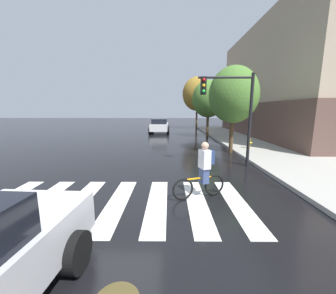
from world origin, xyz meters
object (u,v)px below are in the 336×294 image
sedan_mid (160,126)px  fire_hydrant (249,142)px  cyclist (203,170)px  traffic_light_near (233,104)px  street_tree_far (197,94)px  street_tree_mid (208,99)px  street_tree_near (234,95)px

sedan_mid → fire_hydrant: sedan_mid is taller
cyclist → traffic_light_near: bearing=62.7°
fire_hydrant → street_tree_far: size_ratio=0.11×
traffic_light_near → sedan_mid: bearing=105.7°
cyclist → street_tree_mid: size_ratio=0.32×
cyclist → fire_hydrant: 8.37m
traffic_light_near → street_tree_far: 19.14m
sedan_mid → street_tree_near: 12.30m
fire_hydrant → street_tree_far: street_tree_far is taller
cyclist → street_tree_near: street_tree_near is taller
cyclist → traffic_light_near: traffic_light_near is taller
fire_hydrant → street_tree_near: street_tree_near is taller
sedan_mid → street_tree_mid: bearing=-38.3°
street_tree_near → cyclist: bearing=-112.7°
fire_hydrant → street_tree_mid: street_tree_mid is taller
street_tree_near → street_tree_mid: size_ratio=0.97×
street_tree_near → fire_hydrant: bearing=26.1°
cyclist → street_tree_far: 23.04m
sedan_mid → cyclist: cyclist is taller
street_tree_mid → street_tree_far: bearing=89.5°
street_tree_far → fire_hydrant: bearing=-84.7°
street_tree_near → street_tree_far: street_tree_far is taller
street_tree_near → street_tree_mid: 7.22m
sedan_mid → street_tree_far: (4.83, 4.97, 3.86)m
cyclist → sedan_mid: bearing=96.9°
traffic_light_near → fire_hydrant: (2.30, 3.76, -2.33)m
traffic_light_near → street_tree_far: street_tree_far is taller
street_tree_mid → traffic_light_near: bearing=-94.5°
traffic_light_near → street_tree_near: (0.95, 3.09, 0.61)m
street_tree_mid → street_tree_far: size_ratio=0.77×
cyclist → street_tree_far: bearing=83.2°
fire_hydrant → street_tree_far: (-1.42, 15.27, 4.16)m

